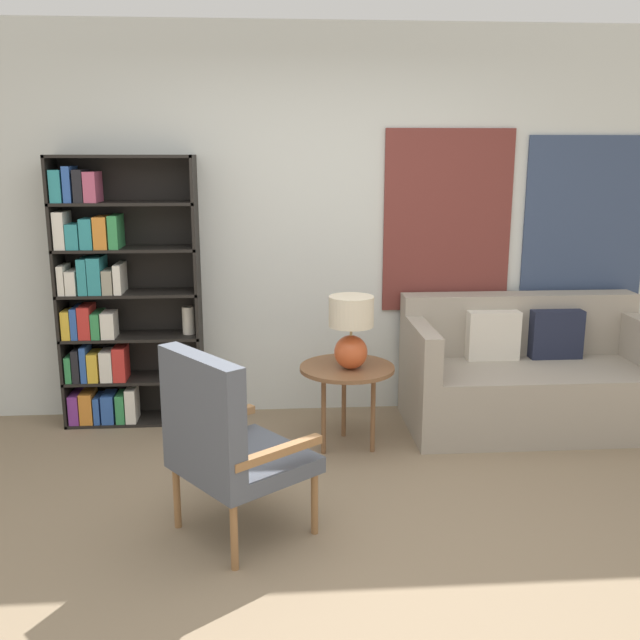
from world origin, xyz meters
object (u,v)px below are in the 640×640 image
bookshelf (111,299)px  side_table (347,374)px  couch (527,377)px  table_lamp (351,327)px  armchair (223,437)px

bookshelf → side_table: (1.55, -0.57, -0.39)m
bookshelf → couch: bearing=-5.1°
bookshelf → table_lamp: bookshelf is taller
armchair → side_table: size_ratio=1.60×
table_lamp → bookshelf: bearing=158.6°
armchair → table_lamp: table_lamp is taller
side_table → table_lamp: bearing=-70.8°
bookshelf → armchair: (0.84, -1.64, -0.35)m
armchair → side_table: armchair is taller
bookshelf → armchair: 1.88m
couch → table_lamp: 1.40m
bookshelf → side_table: bearing=-20.1°
couch → side_table: (-1.29, -0.32, 0.16)m
couch → side_table: couch is taller
armchair → side_table: bearing=56.5°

